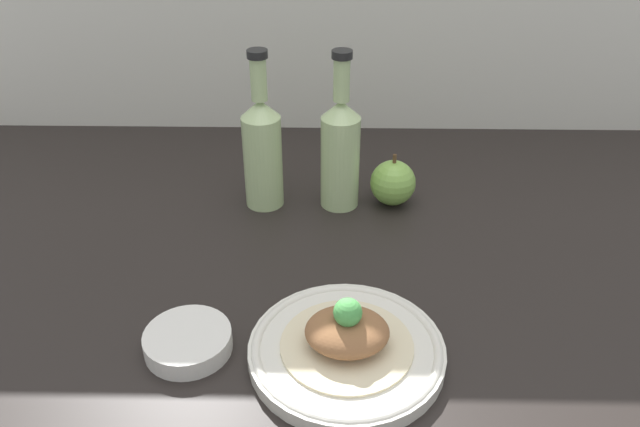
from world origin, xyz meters
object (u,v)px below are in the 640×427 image
Objects in this scene: plated_food at (347,333)px; dipping_bowl at (188,341)px; cider_bottle_left at (262,149)px; plate at (347,350)px; cider_bottle_right at (338,149)px; apple at (393,183)px.

dipping_bowl is at bearing 176.95° from plated_food.
cider_bottle_left is at bearing 80.01° from dipping_bowl.
plate is at bearing -3.05° from dipping_bowl.
cider_bottle_right reaches higher than apple.
cider_bottle_right is at bearing 0.00° from cider_bottle_left.
dipping_bowl is (-6.22, -35.34, -9.03)cm from cider_bottle_left.
apple is 0.85× the size of dipping_bowl.
cider_bottle_left is 2.46× the size of dipping_bowl.
dipping_bowl is (-19.58, 1.04, -2.74)cm from plated_food.
plated_food is 1.77× the size of apple.
cider_bottle_right is 40.96cm from dipping_bowl.
apple is at bearing 1.31° from cider_bottle_left.
cider_bottle_left is (-13.36, 36.38, 9.13)cm from plate.
plate is at bearing -102.88° from apple.
apple is (8.43, 36.88, -0.16)cm from plated_food.
cider_bottle_left is at bearing 180.00° from cider_bottle_right.
plate is at bearing 0.00° from plated_food.
cider_bottle_right is at bearing 62.19° from dipping_bowl.
apple is (9.37, 0.50, -6.45)cm from cider_bottle_right.
cider_bottle_right is (12.42, 0.00, 0.00)cm from cider_bottle_left.
plated_food is at bearing -88.52° from cider_bottle_right.
cider_bottle_left reaches higher than plated_food.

